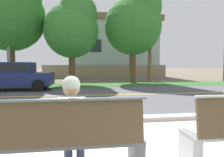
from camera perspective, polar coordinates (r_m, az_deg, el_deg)
ground_plane at (r=10.30m, az=-1.78°, el=-3.68°), size 140.00×140.00×0.00m
curb_edge at (r=4.81m, az=5.18°, el=-12.02°), size 44.00×0.30×0.11m
street_asphalt at (r=8.83m, az=-0.79°, el=-4.95°), size 52.00×8.00×0.01m
road_centre_line at (r=8.83m, az=-0.79°, el=-4.92°), size 48.00×0.14×0.01m
far_verge_grass at (r=13.45m, az=-3.15°, el=-1.83°), size 48.00×2.80×0.02m
bench_left at (r=2.52m, az=-14.74°, el=-17.53°), size 2.04×0.48×1.01m
seated_person_white at (r=2.60m, az=-11.81°, el=-11.86°), size 0.52×0.68×1.25m
car_navy_near at (r=11.81m, az=-27.93°, el=1.00°), size 4.30×1.86×1.54m
streetlamp at (r=14.25m, az=-28.51°, el=13.20°), size 0.24×2.10×6.55m
shade_tree_far_left at (r=15.02m, az=-28.04°, el=17.53°), size 4.67×4.67×7.70m
shade_tree_left at (r=13.74m, az=-11.61°, el=14.99°), size 3.74×3.74×6.18m
shade_tree_centre at (r=15.07m, az=6.91°, el=16.50°), size 4.33×4.33×7.14m
garden_wall at (r=20.03m, az=-1.73°, el=2.09°), size 13.00×0.36×1.40m
house_across_street at (r=23.41m, az=0.11°, el=9.07°), size 10.33×6.91×6.77m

